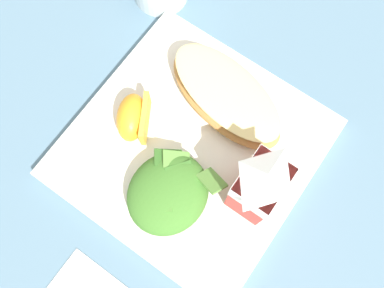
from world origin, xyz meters
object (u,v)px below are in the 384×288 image
at_px(white_plate, 192,148).
at_px(green_salad_pile, 168,193).
at_px(milk_carton, 260,185).
at_px(cheesy_pizza_bread, 229,97).
at_px(orange_wedge_front, 133,117).

height_order(white_plate, green_salad_pile, green_salad_pile).
height_order(white_plate, milk_carton, milk_carton).
xyz_separation_m(cheesy_pizza_bread, green_salad_pile, (0.14, 0.01, 0.00)).
relative_size(cheesy_pizza_bread, green_salad_pile, 1.78).
height_order(white_plate, orange_wedge_front, orange_wedge_front).
relative_size(white_plate, cheesy_pizza_bread, 1.53).
xyz_separation_m(green_salad_pile, orange_wedge_front, (-0.05, -0.09, -0.00)).
bearing_deg(cheesy_pizza_bread, green_salad_pile, 3.74).
relative_size(milk_carton, orange_wedge_front, 1.57).
xyz_separation_m(white_plate, green_salad_pile, (0.07, 0.01, 0.03)).
bearing_deg(orange_wedge_front, milk_carton, 92.60).
xyz_separation_m(white_plate, milk_carton, (0.01, 0.09, 0.07)).
height_order(cheesy_pizza_bread, green_salad_pile, green_salad_pile).
bearing_deg(milk_carton, cheesy_pizza_bread, -132.10).
bearing_deg(milk_carton, orange_wedge_front, -87.40).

